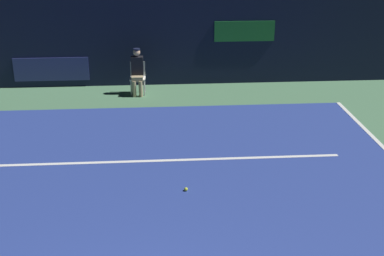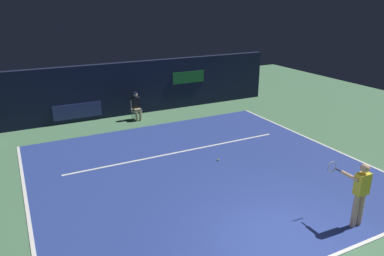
# 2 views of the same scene
# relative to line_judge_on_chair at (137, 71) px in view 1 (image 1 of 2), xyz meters

# --- Properties ---
(ground_plane) EXTENTS (31.44, 31.44, 0.00)m
(ground_plane) POSITION_rel_line_judge_on_chair_xyz_m (0.11, -6.31, -0.69)
(ground_plane) COLOR #4C7A56
(court_surface) EXTENTS (10.86, 10.24, 0.01)m
(court_surface) POSITION_rel_line_judge_on_chair_xyz_m (0.11, -6.31, -0.68)
(court_surface) COLOR navy
(court_surface) RESTS_ON ground
(line_service) EXTENTS (8.47, 0.10, 0.01)m
(line_service) POSITION_rel_line_judge_on_chair_xyz_m (0.11, -4.51, -0.67)
(line_service) COLOR white
(line_service) RESTS_ON court_surface
(back_wall) EXTENTS (15.33, 0.33, 2.60)m
(back_wall) POSITION_rel_line_judge_on_chair_xyz_m (0.11, 1.01, 0.61)
(back_wall) COLOR #141933
(back_wall) RESTS_ON ground
(line_judge_on_chair) EXTENTS (0.45, 0.54, 1.32)m
(line_judge_on_chair) POSITION_rel_line_judge_on_chair_xyz_m (0.00, 0.00, 0.00)
(line_judge_on_chair) COLOR white
(line_judge_on_chair) RESTS_ON ground
(tennis_ball) EXTENTS (0.07, 0.07, 0.07)m
(tennis_ball) POSITION_rel_line_judge_on_chair_xyz_m (1.03, -5.83, -0.64)
(tennis_ball) COLOR #CCE033
(tennis_ball) RESTS_ON court_surface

